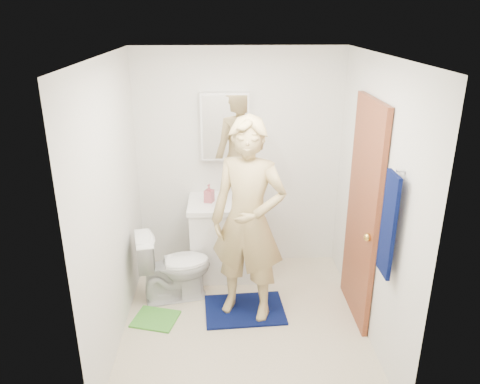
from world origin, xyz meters
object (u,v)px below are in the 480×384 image
(medicine_cabinet, at_px, (225,126))
(man, at_px, (248,221))
(vanity_cabinet, at_px, (226,240))
(soap_dispenser, at_px, (209,193))
(towel, at_px, (388,225))
(toothbrush_cup, at_px, (245,193))
(toilet, at_px, (174,266))

(medicine_cabinet, bearing_deg, man, -79.00)
(vanity_cabinet, relative_size, soap_dispenser, 4.07)
(vanity_cabinet, height_order, soap_dispenser, soap_dispenser)
(towel, height_order, toothbrush_cup, towel)
(vanity_cabinet, distance_m, towel, 2.08)
(medicine_cabinet, xyz_separation_m, soap_dispenser, (-0.17, -0.24, -0.65))
(towel, xyz_separation_m, soap_dispenser, (-1.35, 1.47, -0.30))
(man, bearing_deg, toothbrush_cup, 110.24)
(vanity_cabinet, distance_m, toilet, 0.71)
(vanity_cabinet, bearing_deg, toilet, -137.75)
(medicine_cabinet, xyz_separation_m, toothbrush_cup, (0.21, -0.12, -0.70))
(soap_dispenser, distance_m, man, 0.83)
(man, bearing_deg, medicine_cabinet, 122.14)
(vanity_cabinet, xyz_separation_m, soap_dispenser, (-0.17, -0.02, 0.55))
(medicine_cabinet, xyz_separation_m, toilet, (-0.52, -0.70, -1.24))
(vanity_cabinet, bearing_deg, soap_dispenser, -174.99)
(toilet, distance_m, soap_dispenser, 0.82)
(soap_dispenser, xyz_separation_m, man, (0.37, -0.75, 0.02))
(toilet, distance_m, toothbrush_cup, 1.08)
(soap_dispenser, relative_size, toothbrush_cup, 1.46)
(towel, distance_m, toilet, 2.17)
(medicine_cabinet, relative_size, man, 0.37)
(towel, relative_size, man, 0.42)
(soap_dispenser, height_order, man, man)
(toothbrush_cup, bearing_deg, toilet, -141.59)
(towel, bearing_deg, vanity_cabinet, 128.47)
(man, bearing_deg, toilet, 179.12)
(medicine_cabinet, distance_m, towel, 2.11)
(medicine_cabinet, bearing_deg, soap_dispenser, -125.75)
(towel, height_order, soap_dispenser, towel)
(toilet, height_order, man, man)
(toilet, xyz_separation_m, soap_dispenser, (0.35, 0.46, 0.59))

